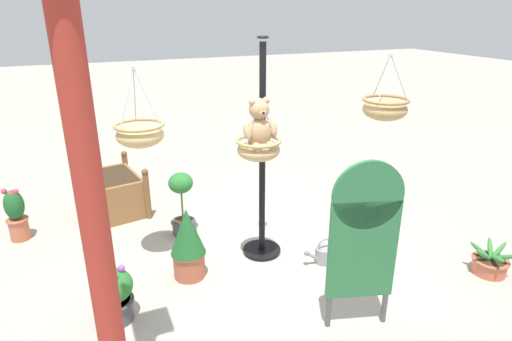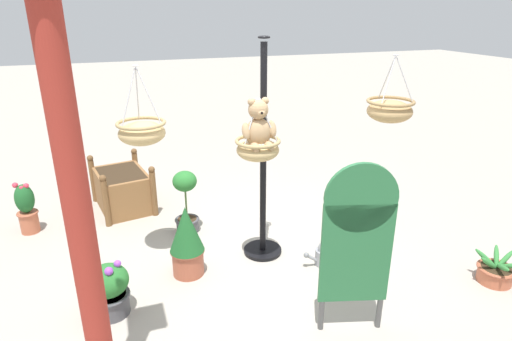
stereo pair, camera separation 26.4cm
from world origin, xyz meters
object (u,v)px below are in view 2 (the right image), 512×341
wooden_planter_box (123,189)px  teddy_bear (259,127)px  potted_plant_bushy_green (359,208)px  potted_plant_small_succulent (496,271)px  greenhouse_pillar_right (79,219)px  potted_plant_tall_leafy (187,240)px  display_pole_central (263,193)px  hanging_basket_left_high (390,110)px  potted_plant_flowering_red (109,289)px  hanging_basket_with_teddy (258,148)px  hanging_basket_right_low (142,132)px  potted_plant_fern_front (186,200)px  display_sign_board (358,236)px  watering_can (323,256)px  potted_plant_broad_leaf (26,208)px

wooden_planter_box → teddy_bear: bearing=122.6°
potted_plant_bushy_green → potted_plant_small_succulent: potted_plant_bushy_green is taller
greenhouse_pillar_right → potted_plant_tall_leafy: (-0.86, -1.37, -1.07)m
display_pole_central → potted_plant_small_succulent: display_pole_central is taller
hanging_basket_left_high → greenhouse_pillar_right: size_ratio=0.24×
potted_plant_flowering_red → potted_plant_bushy_green: (-3.22, -0.93, -0.11)m
hanging_basket_with_teddy → hanging_basket_right_low: size_ratio=0.77×
greenhouse_pillar_right → potted_plant_fern_front: 2.72m
wooden_planter_box → display_sign_board: display_sign_board is taller
potted_plant_fern_front → watering_can: 1.82m
wooden_planter_box → potted_plant_flowering_red: 2.32m
potted_plant_tall_leafy → potted_plant_fern_front: bearing=-100.1°
potted_plant_tall_leafy → potted_plant_small_succulent: potted_plant_tall_leafy is taller
potted_plant_small_succulent → display_sign_board: size_ratio=0.30×
display_pole_central → hanging_basket_left_high: display_pole_central is taller
hanging_basket_left_high → greenhouse_pillar_right: 3.37m
wooden_planter_box → potted_plant_tall_leafy: bearing=106.3°
potted_plant_bushy_green → display_pole_central: bearing=14.1°
potted_plant_broad_leaf → display_sign_board: (-2.93, 2.87, 0.60)m
display_sign_board → potted_plant_bushy_green: bearing=-123.9°
watering_can → potted_plant_tall_leafy: bearing=-12.6°
potted_plant_tall_leafy → potted_plant_broad_leaf: 2.34m
potted_plant_bushy_green → watering_can: bearing=40.9°
potted_plant_small_succulent → hanging_basket_right_low: bearing=-26.4°
potted_plant_small_succulent → display_sign_board: display_sign_board is taller
hanging_basket_left_high → potted_plant_flowering_red: bearing=5.5°
hanging_basket_with_teddy → wooden_planter_box: 2.63m
hanging_basket_left_high → watering_can: size_ratio=2.05×
display_pole_central → wooden_planter_box: 2.33m
potted_plant_tall_leafy → potted_plant_bushy_green: (-2.42, -0.53, -0.25)m
potted_plant_fern_front → display_sign_board: size_ratio=0.52×
hanging_basket_right_low → potted_plant_tall_leafy: 1.22m
hanging_basket_right_low → greenhouse_pillar_right: (0.54, 1.81, -0.02)m
hanging_basket_with_teddy → potted_plant_broad_leaf: bearing=-34.1°
potted_plant_bushy_green → watering_can: potted_plant_bushy_green is taller
watering_can → wooden_planter_box: bearing=-48.1°
hanging_basket_with_teddy → potted_plant_small_succulent: (-2.24, 1.09, -1.25)m
greenhouse_pillar_right → potted_plant_broad_leaf: size_ratio=4.45×
hanging_basket_right_low → display_sign_board: size_ratio=0.51×
hanging_basket_right_low → watering_can: (-1.76, 0.76, -1.39)m
potted_plant_tall_leafy → display_pole_central: bearing=-171.0°
potted_plant_tall_leafy → teddy_bear: bearing=170.1°
watering_can → potted_plant_broad_leaf: bearing=-30.8°
greenhouse_pillar_right → potted_plant_tall_leafy: 1.94m
potted_plant_flowering_red → potted_plant_bushy_green: bearing=-163.9°
wooden_planter_box → potted_plant_flowering_red: wooden_planter_box is taller
teddy_bear → potted_plant_fern_front: 1.68m
hanging_basket_with_teddy → potted_plant_broad_leaf: size_ratio=0.91×
hanging_basket_with_teddy → potted_plant_fern_front: hanging_basket_with_teddy is taller
hanging_basket_with_teddy → potted_plant_small_succulent: hanging_basket_with_teddy is taller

